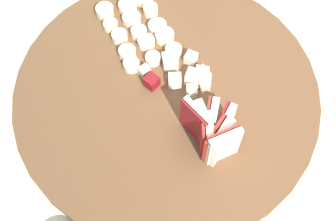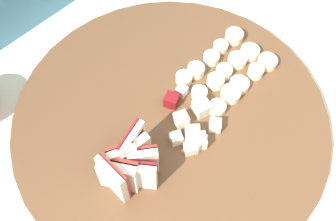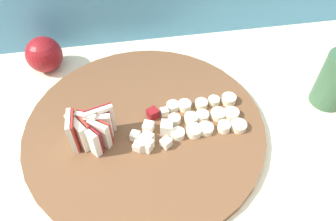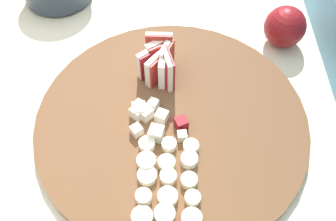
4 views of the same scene
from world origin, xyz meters
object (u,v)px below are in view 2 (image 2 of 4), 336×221
cutting_board (171,120)px  apple_dice_pile (192,125)px  apple_wedge_fan (128,164)px  banana_slice_rows (228,70)px

cutting_board → apple_dice_pile: 0.04m
apple_wedge_fan → apple_dice_pile: size_ratio=0.85×
cutting_board → apple_wedge_fan: apple_wedge_fan is taller
banana_slice_rows → apple_wedge_fan: bearing=-176.2°
cutting_board → apple_dice_pile: apple_dice_pile is taller
cutting_board → banana_slice_rows: banana_slice_rows is taller
apple_wedge_fan → banana_slice_rows: 0.21m
apple_dice_pile → banana_slice_rows: (0.11, 0.03, -0.00)m
cutting_board → apple_wedge_fan: 0.10m
banana_slice_rows → apple_dice_pile: bearing=-166.2°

